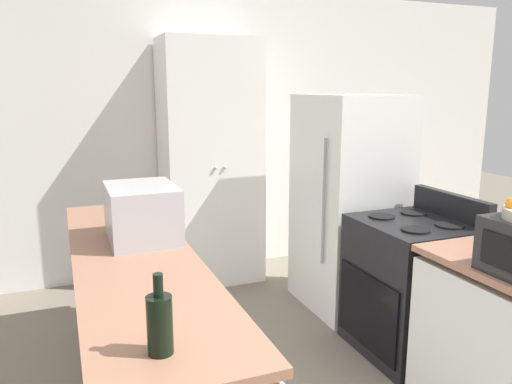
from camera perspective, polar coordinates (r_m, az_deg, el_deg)
name	(u,v)px	position (r m, az deg, el deg)	size (l,w,h in m)	color
wall_back	(195,134)	(4.68, -6.98, 6.60)	(7.00, 0.06, 2.60)	white
counter_left	(139,339)	(2.80, -13.23, -16.02)	(0.60, 2.45, 0.89)	silver
counter_right	(510,349)	(2.94, 27.04, -15.66)	(0.60, 0.87, 0.89)	silver
pantry_cabinet	(211,163)	(4.42, -5.19, 3.30)	(0.84, 0.55, 2.13)	white
stove	(410,286)	(3.46, 17.22, -10.22)	(0.66, 0.71, 1.05)	black
refrigerator	(349,203)	(3.97, 10.59, -1.26)	(0.69, 0.79, 1.67)	white
microwave	(142,213)	(2.84, -12.86, -2.34)	(0.37, 0.48, 0.31)	#B2B2B7
wine_bottle	(160,323)	(1.66, -10.95, -14.48)	(0.08, 0.08, 0.27)	black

